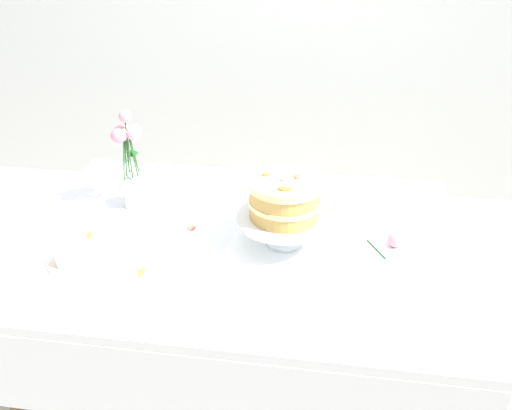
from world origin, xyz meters
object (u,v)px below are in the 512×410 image
(layer_cake, at_px, (285,198))
(flower_vase, at_px, (130,164))
(dining_table, at_px, (237,265))
(cake_stand, at_px, (284,221))
(fallen_rose, at_px, (395,240))
(teacup, at_px, (69,259))

(layer_cake, distance_m, flower_vase, 0.56)
(dining_table, distance_m, cake_stand, 0.23)
(flower_vase, bearing_deg, layer_cake, -17.51)
(layer_cake, relative_size, fallen_rose, 2.03)
(teacup, relative_size, fallen_rose, 1.14)
(cake_stand, xyz_separation_m, flower_vase, (-0.54, 0.17, 0.08))
(dining_table, height_order, fallen_rose, fallen_rose)
(layer_cake, relative_size, flower_vase, 0.62)
(flower_vase, relative_size, fallen_rose, 3.27)
(flower_vase, bearing_deg, dining_table, -23.47)
(fallen_rose, bearing_deg, dining_table, -175.41)
(dining_table, xyz_separation_m, flower_vase, (-0.39, 0.17, 0.25))
(layer_cake, xyz_separation_m, teacup, (-0.60, -0.20, -0.14))
(cake_stand, xyz_separation_m, teacup, (-0.60, -0.20, -0.06))
(cake_stand, relative_size, flower_vase, 0.82)
(flower_vase, bearing_deg, fallen_rose, -8.51)
(flower_vase, height_order, teacup, flower_vase)
(teacup, height_order, fallen_rose, teacup)
(dining_table, bearing_deg, cake_stand, -0.05)
(cake_stand, bearing_deg, dining_table, 179.95)
(layer_cake, xyz_separation_m, fallen_rose, (0.34, 0.04, -0.14))
(teacup, bearing_deg, dining_table, 24.25)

